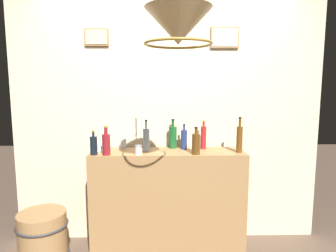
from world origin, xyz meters
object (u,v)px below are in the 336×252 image
Objects in this scene: liquor_bottle_amaro at (196,143)px; glass_tumbler_highball at (123,144)px; liquor_bottle_mezcal at (94,145)px; liquor_bottle_rum at (173,137)px; liquor_bottle_brandy at (184,139)px; wooden_barrel at (43,240)px; liquor_bottle_rye at (146,139)px; glass_tumbler_shot at (139,150)px; liquor_bottle_bourbon at (239,139)px; pendant_lamp at (178,27)px; glass_tumbler_rocks at (100,146)px; liquor_bottle_vodka at (106,144)px; liquor_bottle_vermouth at (203,137)px.

glass_tumbler_highball is (-0.69, 0.26, -0.05)m from liquor_bottle_amaro.
liquor_bottle_mezcal is 0.78m from liquor_bottle_rum.
wooden_barrel is at bearing -163.45° from liquor_bottle_brandy.
liquor_bottle_amaro is at bearing -16.96° from liquor_bottle_rye.
liquor_bottle_amaro is 2.88× the size of glass_tumbler_shot.
liquor_bottle_amaro is 0.42m from liquor_bottle_bourbon.
pendant_lamp reaches higher than liquor_bottle_amaro.
liquor_bottle_rum is 1.17× the size of liquor_bottle_brandy.
liquor_bottle_amaro is 0.49× the size of wooden_barrel.
glass_tumbler_rocks is 0.24m from glass_tumbler_highball.
liquor_bottle_rum is at bearing 41.77° from glass_tumbler_shot.
liquor_bottle_vodka is at bearing 179.99° from glass_tumbler_shot.
liquor_bottle_bourbon is 1.26× the size of liquor_bottle_vodka.
liquor_bottle_vermouth is 3.44× the size of glass_tumbler_rocks.
liquor_bottle_bourbon is 1.99m from wooden_barrel.
liquor_bottle_rum is 1.50m from wooden_barrel.
liquor_bottle_amaro is 0.40× the size of pendant_lamp.
liquor_bottle_mezcal is at bearing 178.55° from glass_tumbler_shot.
liquor_bottle_rye is 0.48× the size of pendant_lamp.
liquor_bottle_brandy is 0.82m from glass_tumbler_rocks.
liquor_bottle_rye is at bearing 163.04° from liquor_bottle_amaro.
liquor_bottle_bourbon reaches higher than liquor_bottle_mezcal.
liquor_bottle_bourbon is 1.13m from glass_tumbler_highball.
liquor_bottle_vodka reaches higher than glass_tumbler_rocks.
liquor_bottle_amaro is 0.24m from liquor_bottle_brandy.
liquor_bottle_vermouth reaches higher than liquor_bottle_mezcal.
glass_tumbler_highball is at bearing 159.22° from liquor_bottle_amaro.
glass_tumbler_shot is at bearing -0.01° from liquor_bottle_vodka.
liquor_bottle_rye reaches higher than liquor_bottle_amaro.
liquor_bottle_rye is at bearing 104.32° from pendant_lamp.
glass_tumbler_rocks is at bearing 125.06° from pendant_lamp.
liquor_bottle_vodka is at bearing 126.29° from pendant_lamp.
liquor_bottle_brandy is (-0.19, -0.01, -0.02)m from liquor_bottle_vermouth.
liquor_bottle_mezcal is 0.68× the size of liquor_bottle_bourbon.
liquor_bottle_rum reaches higher than wooden_barrel.
liquor_bottle_vermouth is 0.67m from glass_tumbler_shot.
glass_tumbler_shot is at bearing -112.98° from liquor_bottle_rye.
liquor_bottle_rum is at bearing 2.05° from glass_tumbler_highball.
liquor_bottle_mezcal is 0.78× the size of liquor_bottle_rum.
liquor_bottle_vermouth is 0.80m from glass_tumbler_highball.
liquor_bottle_vermouth is at bearing 14.82° from wooden_barrel.
liquor_bottle_vermouth is 0.36m from liquor_bottle_bourbon.
liquor_bottle_rum is at bearing 125.33° from liquor_bottle_amaro.
pendant_lamp is (0.70, -0.99, 0.92)m from glass_tumbler_rocks.
liquor_bottle_vodka is 1.01m from wooden_barrel.
liquor_bottle_brandy reaches higher than wooden_barrel.
liquor_bottle_rye is 0.18m from glass_tumbler_shot.
liquor_bottle_brandy is 0.94× the size of liquor_bottle_vodka.
pendant_lamp is (0.31, -0.81, 0.92)m from glass_tumbler_shot.
liquor_bottle_amaro reaches higher than liquor_bottle_brandy.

